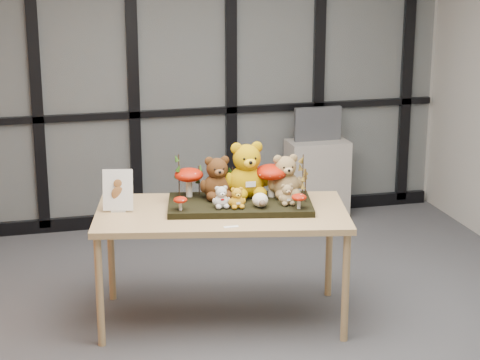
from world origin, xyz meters
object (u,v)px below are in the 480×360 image
object	(u,v)px
plush_cream_hedgehog	(260,199)
cabinet	(317,180)
bear_white_bow	(221,196)
bear_brown_medium	(217,175)
bear_tan_back	(285,173)
display_table	(222,220)
mushroom_front_right	(299,200)
bear_small_yellow	(237,196)
bear_beige_small	(287,193)
monitor	(318,124)
mushroom_front_left	(180,203)
mushroom_back_left	(189,181)
sign_holder	(118,192)
mushroom_back_right	(271,179)
bear_pooh_yellow	(247,167)
diorama_tray	(240,205)

from	to	relation	value
plush_cream_hedgehog	cabinet	size ratio (longest dim) A/B	0.14
bear_white_bow	plush_cream_hedgehog	xyz separation A→B (m)	(0.26, -0.05, -0.03)
bear_brown_medium	bear_tan_back	world-z (taller)	bear_tan_back
display_table	mushroom_front_right	size ratio (longest dim) A/B	16.36
bear_brown_medium	bear_small_yellow	world-z (taller)	bear_brown_medium
bear_white_bow	bear_beige_small	distance (m)	0.45
display_table	bear_beige_small	xyz separation A→B (m)	(0.43, -0.10, 0.19)
mushroom_front_right	monitor	world-z (taller)	monitor
bear_brown_medium	mushroom_front_left	distance (m)	0.39
mushroom_back_left	sign_holder	xyz separation A→B (m)	(-0.51, -0.08, -0.02)
mushroom_front_left	mushroom_back_right	bearing A→B (deg)	12.71
mushroom_front_left	bear_tan_back	bearing A→B (deg)	10.04
monitor	mushroom_front_left	bearing A→B (deg)	-129.32
bear_pooh_yellow	sign_holder	world-z (taller)	bear_pooh_yellow
bear_beige_small	monitor	xyz separation A→B (m)	(0.95, 2.11, -0.01)
bear_pooh_yellow	bear_beige_small	distance (m)	0.36
bear_pooh_yellow	cabinet	bearing A→B (deg)	69.08
bear_beige_small	sign_holder	size ratio (longest dim) A/B	0.56
diorama_tray	cabinet	world-z (taller)	diorama_tray
bear_pooh_yellow	mushroom_back_right	bearing A→B (deg)	-5.72
bear_pooh_yellow	bear_small_yellow	bearing A→B (deg)	-106.62
display_table	bear_brown_medium	world-z (taller)	bear_brown_medium
diorama_tray	plush_cream_hedgehog	distance (m)	0.19
bear_white_bow	mushroom_front_right	xyz separation A→B (m)	(0.50, -0.15, -0.03)
mushroom_back_left	cabinet	size ratio (longest dim) A/B	0.30
bear_small_yellow	mushroom_back_left	xyz separation A→B (m)	(-0.26, 0.33, 0.03)
display_table	bear_beige_small	bearing A→B (deg)	-1.61
bear_brown_medium	bear_small_yellow	size ratio (longest dim) A/B	2.08
cabinet	bear_small_yellow	bearing A→B (deg)	-122.13
mushroom_front_right	plush_cream_hedgehog	bearing A→B (deg)	157.21
display_table	bear_beige_small	distance (m)	0.48
bear_small_yellow	mushroom_back_left	world-z (taller)	mushroom_back_left
diorama_tray	bear_beige_small	world-z (taller)	bear_beige_small
bear_beige_small	sign_holder	world-z (taller)	sign_holder
bear_pooh_yellow	cabinet	size ratio (longest dim) A/B	0.57
plush_cream_hedgehog	sign_holder	distance (m)	0.97
bear_brown_medium	display_table	bearing A→B (deg)	-80.88
bear_white_bow	mushroom_back_right	size ratio (longest dim) A/B	0.65
bear_tan_back	monitor	bearing A→B (deg)	76.33
bear_pooh_yellow	sign_holder	bearing A→B (deg)	-168.75
bear_brown_medium	bear_beige_small	size ratio (longest dim) A/B	2.04
display_table	plush_cream_hedgehog	xyz separation A→B (m)	(0.24, -0.11, 0.16)
mushroom_back_left	mushroom_front_left	world-z (taller)	mushroom_back_left
mushroom_front_left	cabinet	xyz separation A→B (m)	(1.68, 2.03, -0.52)
bear_tan_back	sign_holder	distance (m)	1.17
bear_pooh_yellow	plush_cream_hedgehog	distance (m)	0.31
bear_white_bow	cabinet	size ratio (longest dim) A/B	0.22
bear_brown_medium	bear_tan_back	distance (m)	0.48
display_table	mushroom_back_left	bearing A→B (deg)	137.38
diorama_tray	bear_brown_medium	xyz separation A→B (m)	(-0.13, 0.13, 0.19)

